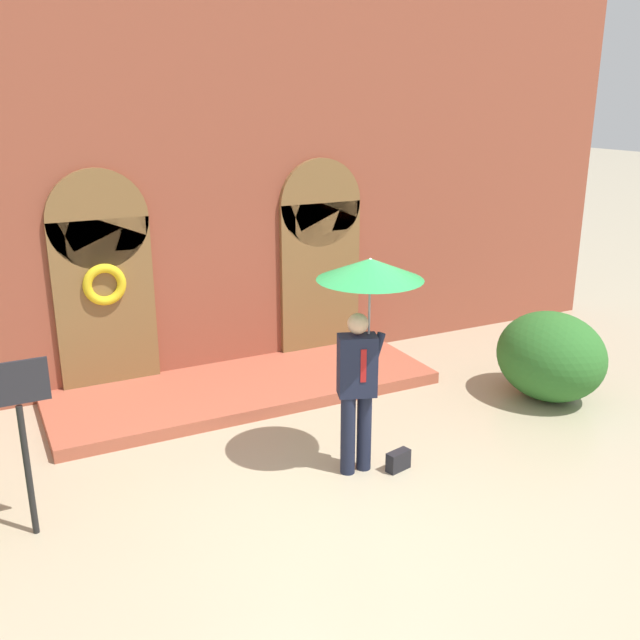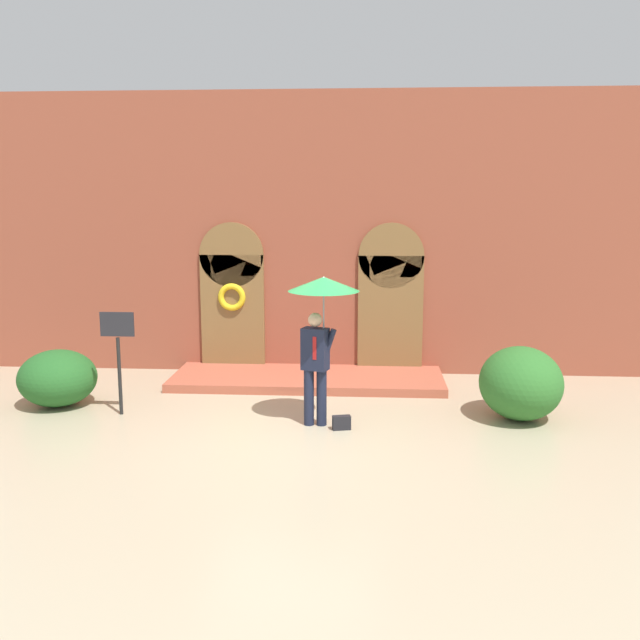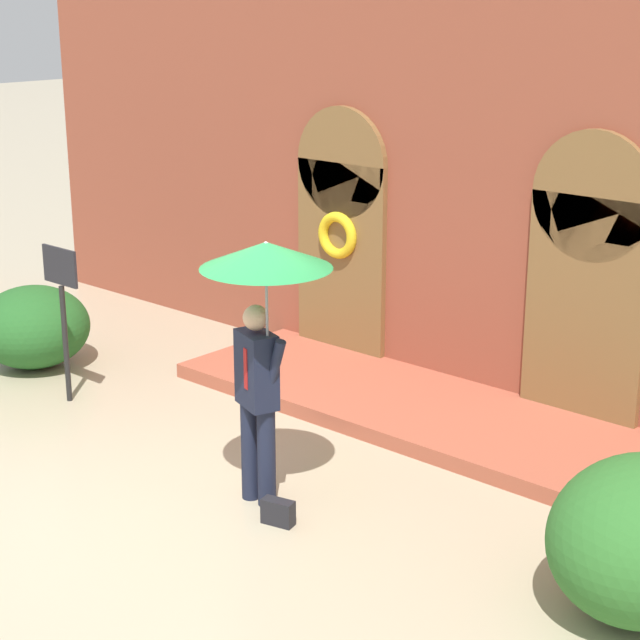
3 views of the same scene
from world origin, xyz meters
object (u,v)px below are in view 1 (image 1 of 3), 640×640
(person_with_umbrella, at_px, (367,302))
(handbag, at_px, (398,461))
(sign_post, at_px, (21,420))
(shrub_right, at_px, (551,356))

(person_with_umbrella, bearing_deg, handbag, -31.58)
(sign_post, bearing_deg, person_with_umbrella, -5.74)
(sign_post, distance_m, shrub_right, 6.58)
(person_with_umbrella, xyz_separation_m, shrub_right, (3.20, 0.55, -1.32))
(person_with_umbrella, height_order, shrub_right, person_with_umbrella)
(person_with_umbrella, distance_m, sign_post, 3.45)
(handbag, bearing_deg, sign_post, 158.28)
(person_with_umbrella, distance_m, shrub_right, 3.50)
(person_with_umbrella, bearing_deg, shrub_right, 9.83)
(person_with_umbrella, xyz_separation_m, handbag, (0.33, -0.20, -1.80))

